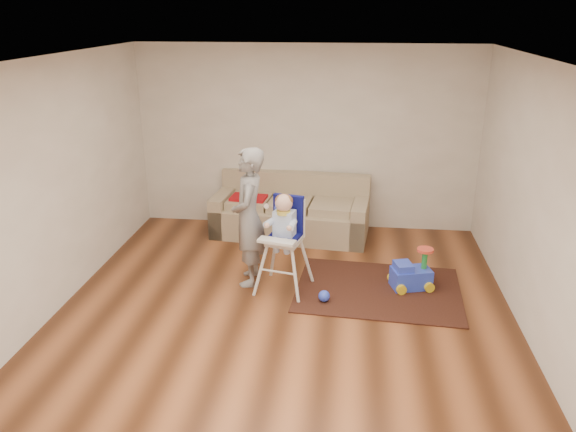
# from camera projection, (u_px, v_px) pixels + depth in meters

# --- Properties ---
(ground) EXTENTS (5.50, 5.50, 0.00)m
(ground) POSITION_uv_depth(u_px,v_px,m) (284.00, 314.00, 6.15)
(ground) COLOR #432211
(ground) RESTS_ON ground
(room_envelope) EXTENTS (5.04, 5.52, 2.72)m
(room_envelope) POSITION_uv_depth(u_px,v_px,m) (289.00, 135.00, 5.99)
(room_envelope) COLOR beige
(room_envelope) RESTS_ON ground
(sofa) EXTENTS (2.30, 1.11, 0.86)m
(sofa) POSITION_uv_depth(u_px,v_px,m) (290.00, 207.00, 8.16)
(sofa) COLOR gray
(sofa) RESTS_ON ground
(side_table) EXTENTS (0.44, 0.44, 0.44)m
(side_table) POSITION_uv_depth(u_px,v_px,m) (251.00, 217.00, 8.38)
(side_table) COLOR black
(side_table) RESTS_ON ground
(area_rug) EXTENTS (2.01, 1.56, 0.02)m
(area_rug) POSITION_uv_depth(u_px,v_px,m) (378.00, 289.00, 6.67)
(area_rug) COLOR black
(area_rug) RESTS_ON ground
(ride_on_toy) EXTENTS (0.52, 0.43, 0.49)m
(ride_on_toy) POSITION_uv_depth(u_px,v_px,m) (412.00, 268.00, 6.63)
(ride_on_toy) COLOR blue
(ride_on_toy) RESTS_ON area_rug
(toy_ball) EXTENTS (0.13, 0.13, 0.13)m
(toy_ball) POSITION_uv_depth(u_px,v_px,m) (324.00, 296.00, 6.37)
(toy_ball) COLOR blue
(toy_ball) RESTS_ON area_rug
(high_chair) EXTENTS (0.66, 0.66, 1.20)m
(high_chair) POSITION_uv_depth(u_px,v_px,m) (284.00, 244.00, 6.51)
(high_chair) COLOR silver
(high_chair) RESTS_ON ground
(adult) EXTENTS (0.45, 0.64, 1.67)m
(adult) POSITION_uv_depth(u_px,v_px,m) (249.00, 217.00, 6.61)
(adult) COLOR gray
(adult) RESTS_ON ground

